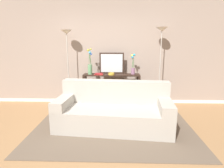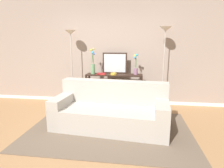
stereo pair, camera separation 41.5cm
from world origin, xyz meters
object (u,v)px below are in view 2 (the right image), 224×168
at_px(floor_lamp_left, 71,47).
at_px(floor_lamp_right, 165,46).
at_px(book_stack, 101,74).
at_px(book_row_under_console, 100,104).
at_px(console_table, 114,85).
at_px(vase_short_flowers, 136,66).
at_px(couch, 111,112).
at_px(wall_mirror, 115,63).
at_px(fruit_bowl, 114,74).
at_px(vase_tall_flowers, 93,65).

xyz_separation_m(floor_lamp_left, floor_lamp_right, (2.31, 0.00, 0.04)).
xyz_separation_m(book_stack, book_row_under_console, (-0.07, 0.08, -0.81)).
bearing_deg(floor_lamp_right, book_row_under_console, 179.38).
distance_m(floor_lamp_right, book_row_under_console, 2.19).
bearing_deg(console_table, floor_lamp_right, -0.82).
bearing_deg(vase_short_flowers, console_table, -176.33).
relative_size(couch, book_row_under_console, 5.46).
relative_size(floor_lamp_left, wall_mirror, 3.10).
bearing_deg(fruit_bowl, book_stack, 176.57).
bearing_deg(floor_lamp_right, floor_lamp_left, 180.00).
xyz_separation_m(couch, floor_lamp_right, (1.12, 1.20, 1.26)).
bearing_deg(book_stack, wall_mirror, 35.53).
distance_m(wall_mirror, book_row_under_console, 1.14).
bearing_deg(vase_short_flowers, floor_lamp_right, -4.44).
distance_m(vase_tall_flowers, book_row_under_console, 1.03).
height_order(console_table, book_row_under_console, console_table).
xyz_separation_m(console_table, book_row_under_console, (-0.38, 0.00, -0.53)).
bearing_deg(vase_short_flowers, fruit_bowl, -165.79).
height_order(fruit_bowl, book_row_under_console, fruit_bowl).
relative_size(fruit_bowl, book_row_under_console, 0.37).
relative_size(vase_short_flowers, book_row_under_console, 1.26).
relative_size(vase_tall_flowers, book_row_under_console, 1.58).
xyz_separation_m(couch, book_row_under_console, (-0.47, 1.21, -0.25)).
distance_m(vase_tall_flowers, book_stack, 0.31).
relative_size(console_table, vase_short_flowers, 2.76).
xyz_separation_m(vase_tall_flowers, fruit_bowl, (0.54, -0.09, -0.19)).
relative_size(wall_mirror, vase_short_flowers, 1.21).
height_order(vase_tall_flowers, book_row_under_console, vase_tall_flowers).
distance_m(couch, floor_lamp_left, 2.08).
height_order(console_table, fruit_bowl, fruit_bowl).
relative_size(console_table, floor_lamp_right, 0.71).
relative_size(vase_short_flowers, fruit_bowl, 3.41).
relative_size(couch, vase_tall_flowers, 3.45).
height_order(console_table, vase_short_flowers, vase_short_flowers).
bearing_deg(floor_lamp_right, console_table, 179.18).
relative_size(floor_lamp_right, vase_short_flowers, 3.86).
xyz_separation_m(wall_mirror, vase_tall_flowers, (-0.54, -0.16, -0.05)).
distance_m(fruit_bowl, book_stack, 0.31).
bearing_deg(book_row_under_console, vase_tall_flowers, -174.06).
xyz_separation_m(console_table, vase_short_flowers, (0.54, 0.03, 0.48)).
bearing_deg(vase_short_flowers, wall_mirror, 168.92).
bearing_deg(floor_lamp_left, fruit_bowl, -4.45).
distance_m(floor_lamp_left, book_stack, 1.02).
relative_size(couch, book_stack, 10.15).
bearing_deg(floor_lamp_left, book_stack, -4.85).
bearing_deg(vase_tall_flowers, console_table, 1.75).
xyz_separation_m(vase_short_flowers, book_stack, (-0.86, -0.12, -0.19)).
relative_size(couch, console_table, 1.57).
height_order(couch, book_stack, book_stack).
bearing_deg(book_stack, floor_lamp_left, 175.15).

